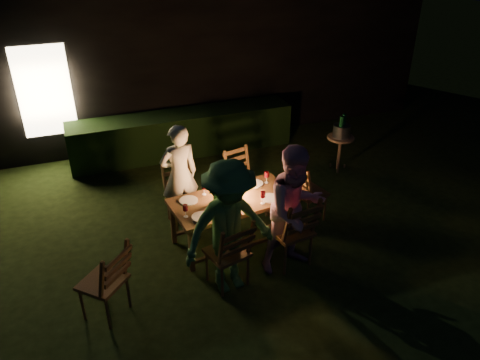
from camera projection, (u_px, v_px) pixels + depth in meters
name	position (u px, v px, depth m)	size (l,w,h in m)	color
garden_envelope	(174.00, 42.00, 10.46)	(40.00, 40.00, 3.20)	black
dining_table	(233.00, 203.00, 6.30)	(1.73, 1.00, 0.69)	#50391A
chair_near_left	(228.00, 264.00, 5.67)	(0.56, 0.58, 1.02)	#50391A
chair_near_right	(291.00, 242.00, 6.01)	(0.56, 0.59, 1.08)	#50391A
chair_far_left	(183.00, 205.00, 6.88)	(0.48, 0.51, 0.96)	#50391A
chair_far_right	(243.00, 189.00, 7.27)	(0.52, 0.54, 0.96)	#50391A
chair_end	(307.00, 201.00, 6.93)	(0.57, 0.54, 1.00)	#50391A
chair_spare	(106.00, 293.00, 5.22)	(0.66, 0.66, 1.01)	#50391A
person_house_side	(179.00, 175.00, 6.69)	(0.56, 0.37, 1.53)	white
person_opp_right	(295.00, 210.00, 5.72)	(0.82, 0.64, 1.70)	#C588A5
person_opp_left	(229.00, 228.00, 5.36)	(1.11, 0.64, 1.72)	#38713A
lantern	(235.00, 186.00, 6.25)	(0.16, 0.16, 0.35)	white
plate_far_left	(189.00, 200.00, 6.21)	(0.25, 0.25, 0.01)	white
plate_near_left	(201.00, 217.00, 5.87)	(0.25, 0.25, 0.01)	white
plate_far_right	(255.00, 184.00, 6.61)	(0.25, 0.25, 0.01)	white
plate_near_right	(270.00, 198.00, 6.27)	(0.25, 0.25, 0.01)	white
wineglass_a	(204.00, 189.00, 6.32)	(0.06, 0.06, 0.18)	#59070F
wineglass_b	(185.00, 211.00, 5.84)	(0.06, 0.06, 0.18)	#59070F
wineglass_c	(263.00, 198.00, 6.12)	(0.06, 0.06, 0.18)	#59070F
wineglass_d	(267.00, 177.00, 6.61)	(0.06, 0.06, 0.18)	#59070F
wineglass_e	(236.00, 206.00, 5.95)	(0.06, 0.06, 0.18)	silver
bottle_table	(216.00, 194.00, 6.10)	(0.07, 0.07, 0.28)	#0F471E
napkin_left	(233.00, 213.00, 5.95)	(0.18, 0.14, 0.01)	red
napkin_right	(280.00, 199.00, 6.25)	(0.18, 0.14, 0.01)	red
phone	(199.00, 222.00, 5.78)	(0.14, 0.07, 0.01)	black
side_table	(341.00, 141.00, 8.23)	(0.47, 0.47, 0.64)	#8E6447
ice_bucket	(342.00, 131.00, 8.14)	(0.30, 0.30, 0.22)	#A5A8AD
bottle_bucket_a	(341.00, 129.00, 8.07)	(0.07, 0.07, 0.32)	#0F471E
bottle_bucket_b	(343.00, 127.00, 8.16)	(0.07, 0.07, 0.32)	#0F471E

